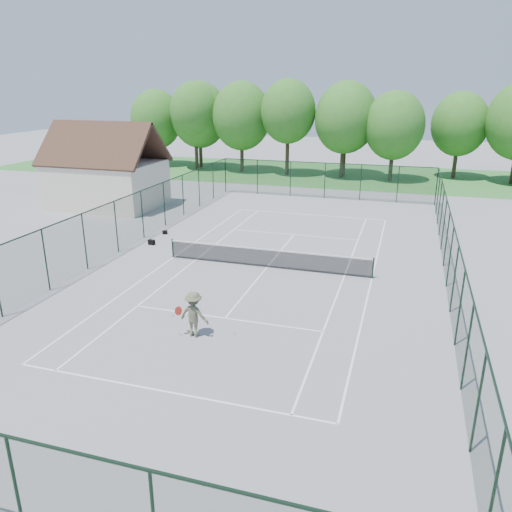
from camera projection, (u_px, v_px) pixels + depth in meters
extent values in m
plane|color=gray|center=(267.00, 267.00, 26.57)|extent=(140.00, 140.00, 0.00)
cube|color=#387D33|center=(343.00, 175.00, 53.69)|extent=(80.00, 16.00, 0.01)
cube|color=white|center=(310.00, 215.00, 37.31)|extent=(10.97, 0.08, 0.01)
cube|color=white|center=(165.00, 391.00, 15.82)|extent=(10.97, 0.08, 0.01)
cube|color=white|center=(294.00, 235.00, 32.35)|extent=(8.23, 0.08, 0.01)
cube|color=white|center=(225.00, 318.00, 20.78)|extent=(8.23, 0.08, 0.01)
cube|color=white|center=(372.00, 278.00, 25.05)|extent=(0.08, 23.77, 0.01)
cube|color=white|center=(173.00, 257.00, 28.08)|extent=(0.08, 23.77, 0.01)
cube|color=white|center=(344.00, 275.00, 25.43)|extent=(0.08, 23.77, 0.01)
cube|color=white|center=(196.00, 260.00, 27.70)|extent=(0.08, 23.77, 0.01)
cube|color=white|center=(267.00, 267.00, 26.56)|extent=(0.08, 12.80, 0.01)
cylinder|color=black|center=(173.00, 248.00, 27.91)|extent=(0.08, 0.08, 1.10)
cylinder|color=black|center=(373.00, 268.00, 24.86)|extent=(0.08, 0.08, 1.10)
cube|color=black|center=(267.00, 259.00, 26.40)|extent=(11.00, 0.02, 0.96)
cube|color=white|center=(267.00, 250.00, 26.24)|extent=(11.00, 0.05, 0.07)
cube|color=#17321E|center=(325.00, 181.00, 42.35)|extent=(18.00, 0.02, 3.00)
cube|color=#17321E|center=(18.00, 499.00, 9.80)|extent=(18.00, 0.02, 3.00)
cube|color=#17321E|center=(450.00, 257.00, 23.59)|extent=(0.02, 36.00, 3.00)
cube|color=#17321E|center=(116.00, 227.00, 28.57)|extent=(0.02, 36.00, 3.00)
cube|color=black|center=(326.00, 163.00, 41.86)|extent=(18.00, 0.05, 0.05)
cube|color=black|center=(6.00, 436.00, 9.32)|extent=(18.00, 0.05, 0.05)
cube|color=black|center=(454.00, 226.00, 23.10)|extent=(0.05, 36.00, 0.05)
cube|color=black|center=(114.00, 201.00, 28.08)|extent=(0.05, 36.00, 0.05)
cube|color=#F3E5CA|center=(107.00, 184.00, 39.47)|extent=(8.00, 6.00, 3.50)
cube|color=#482E21|center=(114.00, 141.00, 39.77)|extent=(8.60, 3.27, 3.27)
cube|color=#482E21|center=(92.00, 145.00, 37.05)|extent=(8.60, 3.27, 3.27)
cylinder|color=#3B2D1F|center=(201.00, 150.00, 57.57)|extent=(0.40, 0.40, 4.20)
ellipsoid|color=#3C7E29|center=(199.00, 115.00, 56.31)|extent=(6.40, 6.40, 7.40)
cylinder|color=#3B2D1F|center=(344.00, 155.00, 53.01)|extent=(0.40, 0.40, 4.20)
ellipsoid|color=#3C7E29|center=(346.00, 117.00, 51.74)|extent=(6.40, 6.40, 7.40)
cube|color=black|center=(152.00, 242.00, 30.28)|extent=(0.41, 0.28, 0.31)
cube|color=black|center=(165.00, 232.00, 32.44)|extent=(0.36, 0.28, 0.24)
imported|color=#595E41|center=(194.00, 314.00, 19.05)|extent=(1.24, 0.79, 1.82)
sphere|color=#C2F23A|center=(230.00, 318.00, 19.10)|extent=(0.07, 0.07, 0.07)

